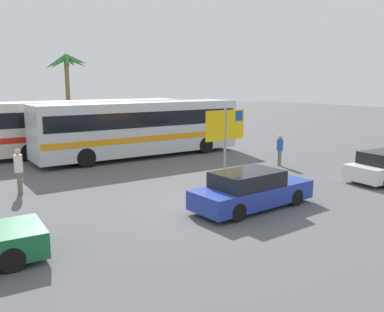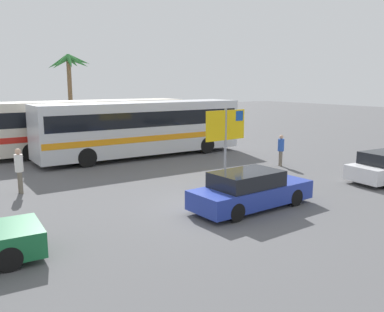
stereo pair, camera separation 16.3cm
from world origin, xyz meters
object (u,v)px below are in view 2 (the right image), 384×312
(pedestrian_crossing_lot, at_px, (19,167))
(pedestrian_near_sign, at_px, (281,148))
(bus_rear_coach, at_px, (89,123))
(car_blue, at_px, (250,190))
(ferry_sign, at_px, (226,128))
(bus_front_coach, at_px, (142,126))

(pedestrian_crossing_lot, distance_m, pedestrian_near_sign, 12.50)
(bus_rear_coach, bearing_deg, car_blue, -87.95)
(ferry_sign, bearing_deg, pedestrian_crossing_lot, 157.22)
(bus_front_coach, distance_m, pedestrian_near_sign, 8.03)
(pedestrian_crossing_lot, height_order, pedestrian_near_sign, pedestrian_crossing_lot)
(bus_front_coach, relative_size, ferry_sign, 3.79)
(car_blue, distance_m, pedestrian_near_sign, 7.72)
(ferry_sign, bearing_deg, bus_front_coach, 88.94)
(bus_rear_coach, bearing_deg, pedestrian_near_sign, -55.73)
(bus_rear_coach, xyz_separation_m, ferry_sign, (2.39, -10.69, 0.54))
(bus_front_coach, xyz_separation_m, bus_rear_coach, (-1.98, 3.36, 0.00))
(pedestrian_crossing_lot, xyz_separation_m, pedestrian_near_sign, (12.36, -1.82, -0.10))
(car_blue, distance_m, pedestrian_crossing_lot, 8.94)
(bus_front_coach, relative_size, pedestrian_crossing_lot, 6.82)
(pedestrian_near_sign, bearing_deg, pedestrian_crossing_lot, -160.65)
(car_blue, relative_size, pedestrian_crossing_lot, 2.59)
(ferry_sign, relative_size, pedestrian_crossing_lot, 1.80)
(bus_rear_coach, height_order, pedestrian_near_sign, bus_rear_coach)
(bus_front_coach, bearing_deg, ferry_sign, -86.74)
(ferry_sign, bearing_deg, car_blue, -120.94)
(bus_rear_coach, relative_size, pedestrian_crossing_lot, 6.82)
(bus_front_coach, height_order, pedestrian_crossing_lot, bus_front_coach)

